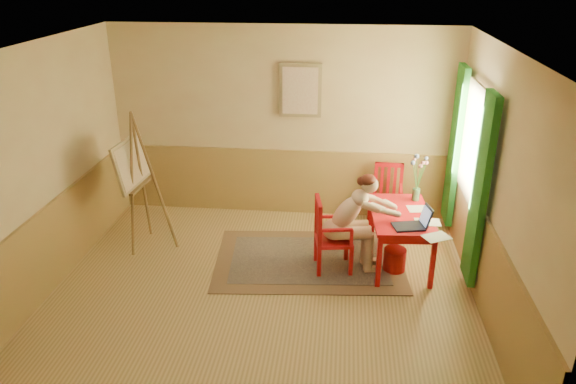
# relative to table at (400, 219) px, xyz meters

# --- Properties ---
(room) EXTENTS (5.04, 4.54, 2.84)m
(room) POSITION_rel_table_xyz_m (-1.63, -0.81, 0.77)
(room) COLOR tan
(room) RESTS_ON ground
(wainscot) EXTENTS (5.00, 4.50, 1.00)m
(wainscot) POSITION_rel_table_xyz_m (-1.63, -0.01, -0.13)
(wainscot) COLOR tan
(wainscot) RESTS_ON room
(window) EXTENTS (0.12, 2.01, 2.20)m
(window) POSITION_rel_table_xyz_m (0.79, 0.29, 0.71)
(window) COLOR white
(window) RESTS_ON room
(wall_portrait) EXTENTS (0.60, 0.05, 0.76)m
(wall_portrait) POSITION_rel_table_xyz_m (-1.38, 1.39, 1.27)
(wall_portrait) COLOR #9B855C
(wall_portrait) RESTS_ON room
(rug) EXTENTS (2.53, 1.80, 0.02)m
(rug) POSITION_rel_table_xyz_m (-1.13, -0.04, -0.62)
(rug) COLOR #8C7251
(rug) RESTS_ON room
(table) EXTENTS (0.80, 1.25, 0.72)m
(table) POSITION_rel_table_xyz_m (0.00, 0.00, 0.00)
(table) COLOR red
(table) RESTS_ON room
(chair_left) EXTENTS (0.50, 0.49, 0.96)m
(chair_left) POSITION_rel_table_xyz_m (-0.86, -0.22, -0.15)
(chair_left) COLOR red
(chair_left) RESTS_ON room
(chair_back) EXTENTS (0.43, 0.45, 0.93)m
(chair_back) POSITION_rel_table_xyz_m (-0.08, 1.08, -0.17)
(chair_back) COLOR red
(chair_back) RESTS_ON room
(figure) EXTENTS (0.97, 0.49, 1.28)m
(figure) POSITION_rel_table_xyz_m (-0.58, -0.19, 0.07)
(figure) COLOR beige
(figure) RESTS_ON room
(laptop) EXTENTS (0.46, 0.34, 0.25)m
(laptop) POSITION_rel_table_xyz_m (0.12, -0.37, 0.14)
(laptop) COLOR #1E2338
(laptop) RESTS_ON table
(papers) EXTENTS (0.93, 1.17, 0.00)m
(papers) POSITION_rel_table_xyz_m (0.16, -0.12, 0.09)
(papers) COLOR white
(papers) RESTS_ON table
(vase) EXTENTS (0.26, 0.30, 0.60)m
(vase) POSITION_rel_table_xyz_m (0.22, 0.43, 0.36)
(vase) COLOR #3F724C
(vase) RESTS_ON table
(wastebasket) EXTENTS (0.32, 0.32, 0.30)m
(wastebasket) POSITION_rel_table_xyz_m (-0.05, -0.16, -0.48)
(wastebasket) COLOR #9E1314
(wastebasket) RESTS_ON room
(easel) EXTENTS (0.64, 0.83, 1.87)m
(easel) POSITION_rel_table_xyz_m (-3.42, 0.17, 0.48)
(easel) COLOR brown
(easel) RESTS_ON room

